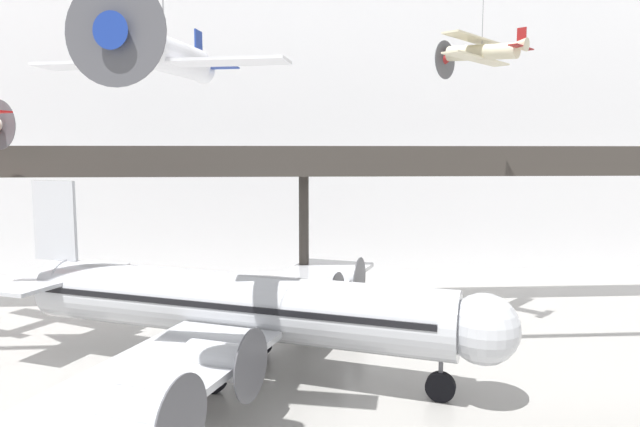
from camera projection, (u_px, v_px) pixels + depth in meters
The scene contains 5 objects.
hangar_back_wall at pixel (298, 136), 51.65m from camera, with size 140.00×3.00×24.48m.
mezzanine_walkway at pixel (304, 171), 38.76m from camera, with size 110.00×3.20×11.17m.
airliner_silver_main at pixel (231, 306), 27.68m from camera, with size 25.68×30.15×9.25m.
suspended_plane_white_twin at pixel (164, 55), 19.37m from camera, with size 8.82×7.32×8.43m.
suspended_plane_cream_biplane at pixel (481, 52), 32.17m from camera, with size 5.37×5.34×6.02m.
Camera 1 is at (-1.55, -15.46, 10.75)m, focal length 32.00 mm.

